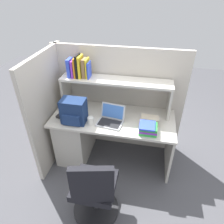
{
  "coord_description": "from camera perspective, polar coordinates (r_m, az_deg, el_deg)",
  "views": [
    {
      "loc": [
        0.42,
        -2.17,
        2.28
      ],
      "look_at": [
        0.0,
        -0.05,
        0.85
      ],
      "focal_mm": 33.18,
      "sensor_mm": 36.0,
      "label": 1
    }
  ],
  "objects": [
    {
      "name": "ground_plane",
      "position": [
        3.18,
        0.18,
        -12.38
      ],
      "size": [
        8.0,
        8.0,
        0.0
      ],
      "primitive_type": "plane",
      "color": "#4C4C51"
    },
    {
      "name": "desk",
      "position": [
        2.99,
        -7.2,
        -5.83
      ],
      "size": [
        1.6,
        0.7,
        0.73
      ],
      "color": "beige",
      "rests_on": "ground_plane"
    },
    {
      "name": "cubicle_partition_rear",
      "position": [
        3.0,
        1.6,
        3.26
      ],
      "size": [
        1.84,
        0.05,
        1.55
      ],
      "primitive_type": "cube",
      "color": "#BCB5A8",
      "rests_on": "ground_plane"
    },
    {
      "name": "cubicle_partition_left",
      "position": [
        2.9,
        -16.72,
        0.56
      ],
      "size": [
        0.05,
        1.06,
        1.55
      ],
      "primitive_type": "cube",
      "color": "#BCB5A8",
      "rests_on": "ground_plane"
    },
    {
      "name": "overhead_hutch",
      "position": [
        2.69,
        1.04,
        7.01
      ],
      "size": [
        1.44,
        0.28,
        0.45
      ],
      "color": "#BCB7AC",
      "rests_on": "desk"
    },
    {
      "name": "reference_books_on_shelf",
      "position": [
        2.72,
        -9.12,
        12.02
      ],
      "size": [
        0.29,
        0.18,
        0.29
      ],
      "color": "blue",
      "rests_on": "overhead_hutch"
    },
    {
      "name": "laptop",
      "position": [
        2.6,
        -0.3,
        -1.88
      ],
      "size": [
        0.34,
        0.3,
        0.22
      ],
      "color": "#B7BABF",
      "rests_on": "desk"
    },
    {
      "name": "backpack",
      "position": [
        2.59,
        -10.52,
        0.15
      ],
      "size": [
        0.3,
        0.23,
        0.31
      ],
      "color": "navy",
      "rests_on": "desk"
    },
    {
      "name": "computer_mouse",
      "position": [
        2.8,
        -14.14,
        -0.94
      ],
      "size": [
        0.08,
        0.11,
        0.03
      ],
      "primitive_type": "cube",
      "rotation": [
        0.0,
        0.0,
        -0.22
      ],
      "color": "#262628",
      "rests_on": "desk"
    },
    {
      "name": "paper_cup",
      "position": [
        2.58,
        -5.92,
        -2.38
      ],
      "size": [
        0.08,
        0.08,
        0.1
      ],
      "primitive_type": "cylinder",
      "color": "white",
      "rests_on": "desk"
    },
    {
      "name": "tissue_box",
      "position": [
        2.61,
        10.37,
        -2.28
      ],
      "size": [
        0.23,
        0.13,
        0.1
      ],
      "primitive_type": "cube",
      "rotation": [
        0.0,
        0.0,
        -0.05
      ],
      "color": "#BFB299",
      "rests_on": "desk"
    },
    {
      "name": "desk_book_stack",
      "position": [
        2.46,
        9.87,
        -4.52
      ],
      "size": [
        0.21,
        0.19,
        0.12
      ],
      "color": "green",
      "rests_on": "desk"
    },
    {
      "name": "office_chair",
      "position": [
        2.32,
        -4.84,
        -21.31
      ],
      "size": [
        0.52,
        0.53,
        0.93
      ],
      "rotation": [
        0.0,
        0.0,
        3.36
      ],
      "color": "black",
      "rests_on": "ground_plane"
    }
  ]
}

